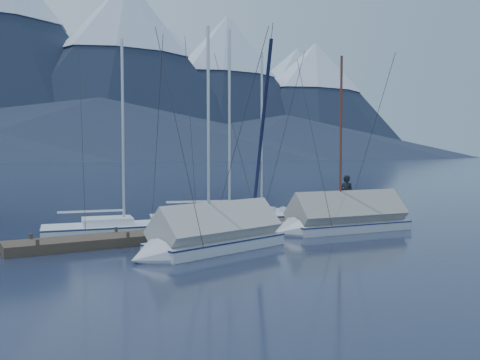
{
  "coord_description": "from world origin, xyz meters",
  "views": [
    {
      "loc": [
        -10.59,
        -16.01,
        3.29
      ],
      "look_at": [
        0.0,
        2.0,
        2.2
      ],
      "focal_mm": 38.0,
      "sensor_mm": 36.0,
      "label": 1
    }
  ],
  "objects_px": {
    "sailboat_open_left": "(135,230)",
    "sailboat_open_mid": "(240,221)",
    "person": "(347,195)",
    "sailboat_covered_far": "(206,239)",
    "sailboat_covered_near": "(337,221)",
    "sailboat_open_right": "(269,217)"
  },
  "relations": [
    {
      "from": "sailboat_open_left",
      "to": "sailboat_open_mid",
      "type": "height_order",
      "value": "sailboat_open_mid"
    },
    {
      "from": "sailboat_open_mid",
      "to": "person",
      "type": "distance_m",
      "value": 5.36
    },
    {
      "from": "sailboat_open_mid",
      "to": "sailboat_covered_far",
      "type": "bearing_deg",
      "value": -130.58
    },
    {
      "from": "sailboat_covered_near",
      "to": "person",
      "type": "height_order",
      "value": "sailboat_covered_near"
    },
    {
      "from": "sailboat_open_left",
      "to": "sailboat_covered_near",
      "type": "bearing_deg",
      "value": -26.4
    },
    {
      "from": "sailboat_open_mid",
      "to": "person",
      "type": "xyz_separation_m",
      "value": [
        4.95,
        -1.74,
        1.13
      ]
    },
    {
      "from": "sailboat_open_mid",
      "to": "sailboat_covered_near",
      "type": "relative_size",
      "value": 1.2
    },
    {
      "from": "sailboat_open_mid",
      "to": "sailboat_open_right",
      "type": "height_order",
      "value": "sailboat_open_mid"
    },
    {
      "from": "sailboat_open_mid",
      "to": "sailboat_covered_near",
      "type": "distance_m",
      "value": 4.6
    },
    {
      "from": "sailboat_open_left",
      "to": "sailboat_covered_far",
      "type": "distance_m",
      "value": 5.02
    },
    {
      "from": "person",
      "to": "sailboat_open_right",
      "type": "bearing_deg",
      "value": 30.9
    },
    {
      "from": "sailboat_open_mid",
      "to": "sailboat_open_right",
      "type": "distance_m",
      "value": 2.02
    },
    {
      "from": "sailboat_open_mid",
      "to": "person",
      "type": "relative_size",
      "value": 5.11
    },
    {
      "from": "sailboat_open_right",
      "to": "sailboat_covered_near",
      "type": "height_order",
      "value": "sailboat_open_right"
    },
    {
      "from": "person",
      "to": "sailboat_covered_far",
      "type": "bearing_deg",
      "value": 87.77
    },
    {
      "from": "person",
      "to": "sailboat_open_mid",
      "type": "bearing_deg",
      "value": 48.79
    },
    {
      "from": "sailboat_open_left",
      "to": "sailboat_covered_near",
      "type": "relative_size",
      "value": 1.06
    },
    {
      "from": "sailboat_open_mid",
      "to": "sailboat_open_right",
      "type": "relative_size",
      "value": 1.1
    },
    {
      "from": "sailboat_open_right",
      "to": "person",
      "type": "relative_size",
      "value": 4.66
    },
    {
      "from": "sailboat_open_mid",
      "to": "sailboat_covered_near",
      "type": "bearing_deg",
      "value": -56.9
    },
    {
      "from": "sailboat_open_right",
      "to": "person",
      "type": "xyz_separation_m",
      "value": [
        3.0,
        -2.29,
        1.14
      ]
    },
    {
      "from": "sailboat_open_right",
      "to": "sailboat_covered_near",
      "type": "distance_m",
      "value": 4.43
    }
  ]
}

